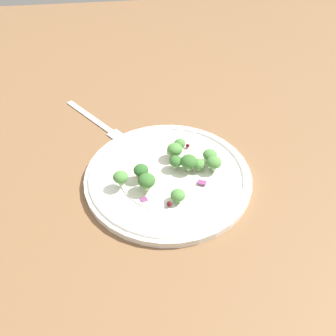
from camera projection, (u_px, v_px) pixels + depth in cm
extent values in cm
cube|color=brown|center=(159.00, 188.00, 63.14)|extent=(180.00, 180.00, 2.00)
cylinder|color=white|center=(168.00, 177.00, 62.79)|extent=(28.26, 28.26, 1.20)
torus|color=white|center=(168.00, 174.00, 62.38)|extent=(27.00, 27.00, 1.00)
cylinder|color=white|center=(168.00, 174.00, 62.32)|extent=(16.39, 16.39, 0.20)
cylinder|color=#ADD18E|center=(199.00, 168.00, 62.72)|extent=(0.82, 0.82, 0.82)
ellipsoid|color=#4C843D|center=(199.00, 164.00, 62.05)|extent=(2.18, 2.18, 1.64)
cylinder|color=#ADD18E|center=(141.00, 175.00, 60.65)|extent=(0.92, 0.92, 0.92)
ellipsoid|color=#2D6028|center=(141.00, 170.00, 59.89)|extent=(2.47, 2.47, 1.85)
cylinder|color=#9EC684|center=(175.00, 155.00, 64.60)|extent=(1.02, 1.02, 1.02)
ellipsoid|color=#4C843D|center=(175.00, 149.00, 63.77)|extent=(2.71, 2.71, 2.03)
cylinder|color=#ADD18E|center=(147.00, 186.00, 58.75)|extent=(1.05, 1.05, 1.05)
ellipsoid|color=#386B2D|center=(147.00, 181.00, 57.88)|extent=(2.81, 2.81, 2.11)
cylinder|color=#8EB77A|center=(178.00, 200.00, 57.53)|extent=(0.87, 0.87, 0.87)
ellipsoid|color=#4C843D|center=(178.00, 195.00, 56.82)|extent=(2.32, 2.32, 1.74)
cylinder|color=#ADD18E|center=(180.00, 147.00, 66.03)|extent=(0.77, 0.77, 0.77)
ellipsoid|color=#477A38|center=(180.00, 143.00, 65.40)|extent=(2.06, 2.06, 1.54)
cylinder|color=#9EC684|center=(176.00, 166.00, 62.63)|extent=(0.85, 0.85, 0.85)
ellipsoid|color=#386B2D|center=(176.00, 161.00, 61.93)|extent=(2.27, 2.27, 1.70)
cylinder|color=#9EC684|center=(209.00, 160.00, 63.98)|extent=(0.92, 0.92, 0.92)
ellipsoid|color=#4C843D|center=(210.00, 155.00, 63.23)|extent=(2.44, 2.44, 1.83)
cylinder|color=#8EB77A|center=(121.00, 182.00, 59.40)|extent=(0.91, 0.91, 0.91)
ellipsoid|color=#4C843D|center=(120.00, 177.00, 58.66)|extent=(2.42, 2.42, 1.82)
cylinder|color=#8EB77A|center=(213.00, 167.00, 62.29)|extent=(0.96, 0.96, 0.96)
ellipsoid|color=#4C843D|center=(214.00, 162.00, 61.51)|extent=(2.56, 2.56, 1.92)
cylinder|color=#ADD18E|center=(189.00, 167.00, 62.32)|extent=(1.06, 1.06, 1.06)
ellipsoid|color=#386B2D|center=(189.00, 161.00, 61.45)|extent=(2.84, 2.84, 2.13)
sphere|color=maroon|center=(140.00, 175.00, 61.34)|extent=(0.87, 0.87, 0.87)
sphere|color=#4C0A14|center=(188.00, 146.00, 66.81)|extent=(0.73, 0.73, 0.73)
sphere|color=#4C0A14|center=(169.00, 204.00, 56.48)|extent=(0.79, 0.79, 0.79)
cube|color=#843D75|center=(202.00, 183.00, 60.18)|extent=(1.42, 1.65, 0.31)
cube|color=#843D75|center=(174.00, 159.00, 64.51)|extent=(1.71, 1.77, 0.49)
cube|color=#843D75|center=(144.00, 200.00, 57.89)|extent=(1.13, 1.24, 0.36)
cube|color=silver|center=(89.00, 116.00, 76.65)|extent=(12.72, 9.97, 0.50)
cube|color=silver|center=(117.00, 135.00, 71.77)|extent=(4.32, 4.08, 0.50)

